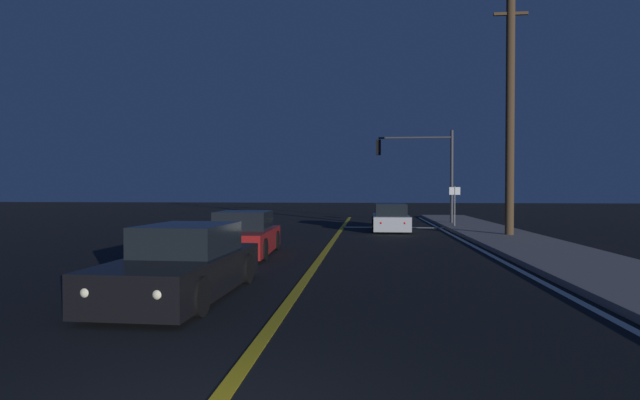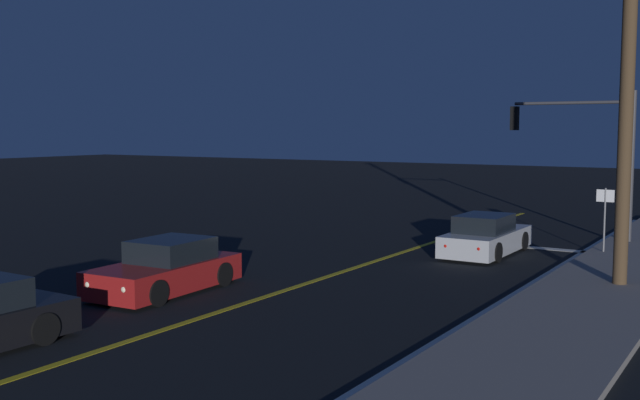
{
  "view_description": "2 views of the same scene",
  "coord_description": "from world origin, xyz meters",
  "px_view_note": "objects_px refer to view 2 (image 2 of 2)",
  "views": [
    {
      "loc": [
        1.41,
        -3.56,
        1.98
      ],
      "look_at": [
        -0.93,
        20.33,
        1.55
      ],
      "focal_mm": 28.01,
      "sensor_mm": 36.0,
      "label": 1
    },
    {
      "loc": [
        10.79,
        -2.32,
        4.19
      ],
      "look_at": [
        0.91,
        13.6,
        2.38
      ],
      "focal_mm": 42.08,
      "sensor_mm": 36.0,
      "label": 2
    }
  ],
  "objects_px": {
    "car_side_waiting_red": "(166,269)",
    "car_following_oncoming_silver": "(486,237)",
    "street_sign_corner": "(605,210)",
    "utility_pole_right": "(628,74)",
    "traffic_signal_near_right": "(584,141)"
  },
  "relations": [
    {
      "from": "car_side_waiting_red",
      "to": "car_following_oncoming_silver",
      "type": "height_order",
      "value": "same"
    },
    {
      "from": "street_sign_corner",
      "to": "utility_pole_right",
      "type": "bearing_deg",
      "value": -74.59
    },
    {
      "from": "car_side_waiting_red",
      "to": "street_sign_corner",
      "type": "relative_size",
      "value": 1.92
    },
    {
      "from": "car_following_oncoming_silver",
      "to": "traffic_signal_near_right",
      "type": "bearing_deg",
      "value": 65.26
    },
    {
      "from": "car_side_waiting_red",
      "to": "utility_pole_right",
      "type": "xyz_separation_m",
      "value": [
        9.81,
        6.42,
        4.95
      ]
    },
    {
      "from": "car_following_oncoming_silver",
      "to": "street_sign_corner",
      "type": "bearing_deg",
      "value": 26.06
    },
    {
      "from": "car_side_waiting_red",
      "to": "utility_pole_right",
      "type": "relative_size",
      "value": 0.4
    },
    {
      "from": "traffic_signal_near_right",
      "to": "street_sign_corner",
      "type": "distance_m",
      "value": 3.8
    },
    {
      "from": "utility_pole_right",
      "to": "traffic_signal_near_right",
      "type": "bearing_deg",
      "value": 109.23
    },
    {
      "from": "traffic_signal_near_right",
      "to": "car_following_oncoming_silver",
      "type": "bearing_deg",
      "value": 65.22
    },
    {
      "from": "utility_pole_right",
      "to": "car_side_waiting_red",
      "type": "bearing_deg",
      "value": -146.78
    },
    {
      "from": "street_sign_corner",
      "to": "car_following_oncoming_silver",
      "type": "bearing_deg",
      "value": -153.98
    },
    {
      "from": "utility_pole_right",
      "to": "street_sign_corner",
      "type": "height_order",
      "value": "utility_pole_right"
    },
    {
      "from": "car_side_waiting_red",
      "to": "car_following_oncoming_silver",
      "type": "distance_m",
      "value": 11.03
    },
    {
      "from": "traffic_signal_near_right",
      "to": "street_sign_corner",
      "type": "height_order",
      "value": "traffic_signal_near_right"
    }
  ]
}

